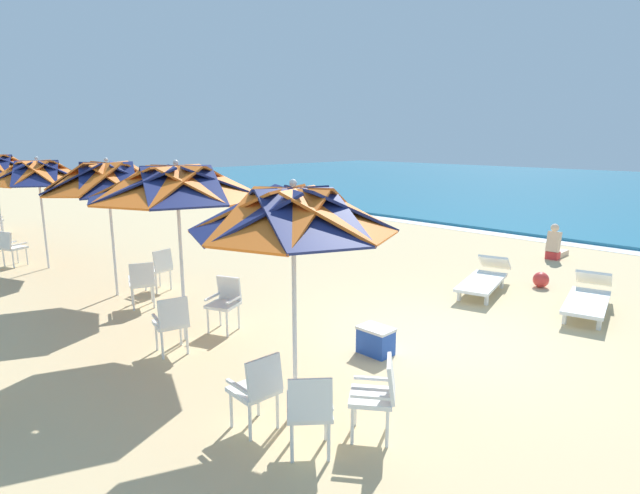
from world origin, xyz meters
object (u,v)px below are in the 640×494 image
object	(u,v)px
plastic_chair_3	(225,300)
sun_lounger_0	(588,297)
beach_umbrella_0	(293,213)
plastic_chair_7	(11,246)
plastic_chair_2	(310,409)
beach_umbrella_2	(107,179)
plastic_chair_0	(378,393)
plastic_chair_5	(159,267)
beach_umbrella_3	(38,173)
plastic_chair_4	(172,321)
cooler_box	(376,340)
sun_lounger_1	(484,278)
beachgoer_seated	(555,247)
beach_ball	(541,280)
beach_umbrella_1	(177,184)
plastic_chair_1	(257,387)
plastic_chair_6	(142,281)

from	to	relation	value
plastic_chair_3	sun_lounger_0	bearing A→B (deg)	52.16
beach_umbrella_0	plastic_chair_7	distance (m)	10.00
plastic_chair_2	beach_umbrella_2	world-z (taller)	beach_umbrella_2
plastic_chair_2	plastic_chair_7	world-z (taller)	same
beach_umbrella_0	plastic_chair_0	world-z (taller)	beach_umbrella_0
plastic_chair_5	beach_umbrella_3	xyz separation A→B (m)	(-3.61, -0.97, 1.76)
plastic_chair_4	cooler_box	xyz separation A→B (m)	(2.07, 2.06, -0.30)
plastic_chair_4	plastic_chair_7	world-z (taller)	same
plastic_chair_4	cooler_box	distance (m)	2.93
plastic_chair_4	sun_lounger_1	xyz separation A→B (m)	(1.73, 5.98, -0.22)
plastic_chair_7	beachgoer_seated	size ratio (longest dim) A/B	0.94
plastic_chair_2	sun_lounger_1	size ratio (longest dim) A/B	0.39
sun_lounger_0	beach_ball	bearing A→B (deg)	140.56
beach_umbrella_1	beachgoer_seated	distance (m)	10.02
plastic_chair_1	plastic_chair_2	xyz separation A→B (m)	(0.70, 0.08, 0.00)
plastic_chair_2	plastic_chair_5	distance (m)	6.35
beach_umbrella_1	plastic_chair_4	xyz separation A→B (m)	(0.34, -0.40, -1.91)
plastic_chair_0	beach_umbrella_1	distance (m)	4.19
sun_lounger_1	plastic_chair_0	bearing A→B (deg)	-73.29
plastic_chair_4	sun_lounger_1	world-z (taller)	plastic_chair_4
plastic_chair_1	sun_lounger_0	world-z (taller)	plastic_chair_1
beach_umbrella_1	beach_ball	distance (m)	7.59
beach_umbrella_1	beach_umbrella_3	xyz separation A→B (m)	(-6.26, 0.03, -0.15)
beach_umbrella_0	plastic_chair_1	bearing A→B (deg)	-91.46
beach_umbrella_0	plastic_chair_6	world-z (taller)	beach_umbrella_0
plastic_chair_5	sun_lounger_1	size ratio (longest dim) A/B	0.39
beach_umbrella_0	plastic_chair_5	xyz separation A→B (m)	(-5.43, 1.25, -1.79)
plastic_chair_1	sun_lounger_1	bearing A→B (deg)	96.25
plastic_chair_3	plastic_chair_6	world-z (taller)	same
beach_ball	plastic_chair_2	bearing A→B (deg)	-84.54
beach_umbrella_3	beach_ball	world-z (taller)	beach_umbrella_3
plastic_chair_4	plastic_chair_6	size ratio (longest dim) A/B	1.00
beachgoer_seated	plastic_chair_0	bearing A→B (deg)	-79.51
plastic_chair_6	plastic_chair_1	bearing A→B (deg)	-12.53
plastic_chair_5	plastic_chair_0	bearing A→B (deg)	-8.68
plastic_chair_3	beachgoer_seated	size ratio (longest dim) A/B	0.94
plastic_chair_7	sun_lounger_0	bearing A→B (deg)	29.37
beach_umbrella_1	beachgoer_seated	size ratio (longest dim) A/B	2.97
beach_umbrella_1	sun_lounger_1	bearing A→B (deg)	69.72
plastic_chair_7	plastic_chair_5	bearing A→B (deg)	18.94
sun_lounger_1	plastic_chair_2	bearing A→B (deg)	-77.42
beach_umbrella_2	sun_lounger_0	bearing A→B (deg)	38.07
plastic_chair_3	plastic_chair_4	xyz separation A→B (m)	(0.25, -1.09, 0.00)
beach_umbrella_1	plastic_chair_7	xyz separation A→B (m)	(-7.06, -0.51, -1.91)
beach_umbrella_3	beachgoer_seated	size ratio (longest dim) A/B	2.85
beach_umbrella_2	plastic_chair_7	xyz separation A→B (m)	(-4.08, -0.76, -1.80)
beach_umbrella_0	sun_lounger_0	size ratio (longest dim) A/B	1.19
sun_lounger_0	beachgoer_seated	size ratio (longest dim) A/B	2.41
plastic_chair_4	beach_umbrella_0	bearing A→B (deg)	3.60
beach_umbrella_0	plastic_chair_5	distance (m)	5.85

